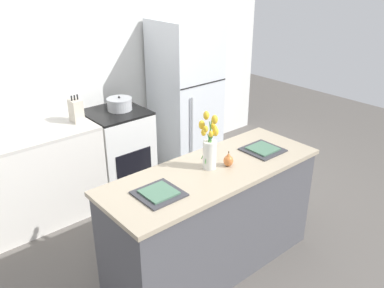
{
  "coord_description": "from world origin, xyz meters",
  "views": [
    {
      "loc": [
        -1.89,
        -1.96,
        2.36
      ],
      "look_at": [
        0.0,
        0.25,
        1.04
      ],
      "focal_mm": 38.0,
      "sensor_mm": 36.0,
      "label": 1
    }
  ],
  "objects_px": {
    "refrigerator": "(185,96)",
    "knife_block": "(76,111)",
    "plate_setting_right": "(263,149)",
    "plate_setting_left": "(159,193)",
    "stove_range": "(119,151)",
    "pear_figurine": "(228,160)",
    "cooking_pot": "(120,104)",
    "flower_vase": "(210,147)"
  },
  "relations": [
    {
      "from": "refrigerator",
      "to": "knife_block",
      "type": "relative_size",
      "value": 6.57
    },
    {
      "from": "refrigerator",
      "to": "pear_figurine",
      "type": "relative_size",
      "value": 14.24
    },
    {
      "from": "flower_vase",
      "to": "pear_figurine",
      "type": "height_order",
      "value": "flower_vase"
    },
    {
      "from": "flower_vase",
      "to": "knife_block",
      "type": "xyz_separation_m",
      "value": [
        -0.32,
        1.55,
        -0.07
      ]
    },
    {
      "from": "stove_range",
      "to": "cooking_pot",
      "type": "relative_size",
      "value": 3.46
    },
    {
      "from": "plate_setting_left",
      "to": "knife_block",
      "type": "height_order",
      "value": "knife_block"
    },
    {
      "from": "plate_setting_left",
      "to": "knife_block",
      "type": "bearing_deg",
      "value": 83.02
    },
    {
      "from": "stove_range",
      "to": "pear_figurine",
      "type": "bearing_deg",
      "value": -89.31
    },
    {
      "from": "plate_setting_left",
      "to": "refrigerator",
      "type": "bearing_deg",
      "value": 45.84
    },
    {
      "from": "pear_figurine",
      "to": "plate_setting_left",
      "type": "relative_size",
      "value": 0.42
    },
    {
      "from": "pear_figurine",
      "to": "cooking_pot",
      "type": "distance_m",
      "value": 1.65
    },
    {
      "from": "plate_setting_right",
      "to": "plate_setting_left",
      "type": "bearing_deg",
      "value": 180.0
    },
    {
      "from": "stove_range",
      "to": "refrigerator",
      "type": "height_order",
      "value": "refrigerator"
    },
    {
      "from": "stove_range",
      "to": "flower_vase",
      "type": "xyz_separation_m",
      "value": [
        -0.11,
        -1.56,
        0.64
      ]
    },
    {
      "from": "refrigerator",
      "to": "plate_setting_left",
      "type": "distance_m",
      "value": 2.27
    },
    {
      "from": "flower_vase",
      "to": "cooking_pot",
      "type": "relative_size",
      "value": 1.69
    },
    {
      "from": "refrigerator",
      "to": "plate_setting_left",
      "type": "height_order",
      "value": "refrigerator"
    },
    {
      "from": "pear_figurine",
      "to": "plate_setting_left",
      "type": "distance_m",
      "value": 0.65
    },
    {
      "from": "stove_range",
      "to": "plate_setting_right",
      "type": "bearing_deg",
      "value": -75.13
    },
    {
      "from": "stove_range",
      "to": "refrigerator",
      "type": "xyz_separation_m",
      "value": [
        0.95,
        0.0,
        0.43
      ]
    },
    {
      "from": "refrigerator",
      "to": "cooking_pot",
      "type": "distance_m",
      "value": 0.89
    },
    {
      "from": "knife_block",
      "to": "pear_figurine",
      "type": "bearing_deg",
      "value": -74.38
    },
    {
      "from": "cooking_pot",
      "to": "plate_setting_left",
      "type": "bearing_deg",
      "value": -112.95
    },
    {
      "from": "flower_vase",
      "to": "plate_setting_right",
      "type": "relative_size",
      "value": 1.51
    },
    {
      "from": "plate_setting_right",
      "to": "cooking_pot",
      "type": "height_order",
      "value": "cooking_pot"
    },
    {
      "from": "plate_setting_right",
      "to": "pear_figurine",
      "type": "bearing_deg",
      "value": -178.8
    },
    {
      "from": "stove_range",
      "to": "plate_setting_right",
      "type": "xyz_separation_m",
      "value": [
        0.43,
        -1.63,
        0.47
      ]
    },
    {
      "from": "pear_figurine",
      "to": "knife_block",
      "type": "relative_size",
      "value": 0.46
    },
    {
      "from": "plate_setting_left",
      "to": "cooking_pot",
      "type": "relative_size",
      "value": 1.11
    },
    {
      "from": "stove_range",
      "to": "pear_figurine",
      "type": "height_order",
      "value": "pear_figurine"
    },
    {
      "from": "flower_vase",
      "to": "cooking_pot",
      "type": "bearing_deg",
      "value": 83.67
    },
    {
      "from": "flower_vase",
      "to": "plate_setting_right",
      "type": "height_order",
      "value": "flower_vase"
    },
    {
      "from": "pear_figurine",
      "to": "cooking_pot",
      "type": "height_order",
      "value": "cooking_pot"
    },
    {
      "from": "plate_setting_right",
      "to": "cooking_pot",
      "type": "distance_m",
      "value": 1.69
    },
    {
      "from": "knife_block",
      "to": "flower_vase",
      "type": "bearing_deg",
      "value": -78.25
    },
    {
      "from": "refrigerator",
      "to": "cooking_pot",
      "type": "bearing_deg",
      "value": 179.08
    },
    {
      "from": "plate_setting_right",
      "to": "knife_block",
      "type": "relative_size",
      "value": 1.09
    },
    {
      "from": "stove_range",
      "to": "cooking_pot",
      "type": "distance_m",
      "value": 0.52
    },
    {
      "from": "stove_range",
      "to": "refrigerator",
      "type": "bearing_deg",
      "value": 0.04
    },
    {
      "from": "pear_figurine",
      "to": "plate_setting_right",
      "type": "xyz_separation_m",
      "value": [
        0.41,
        0.01,
        -0.04
      ]
    },
    {
      "from": "flower_vase",
      "to": "plate_setting_left",
      "type": "distance_m",
      "value": 0.55
    },
    {
      "from": "plate_setting_left",
      "to": "plate_setting_right",
      "type": "bearing_deg",
      "value": 0.0
    }
  ]
}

